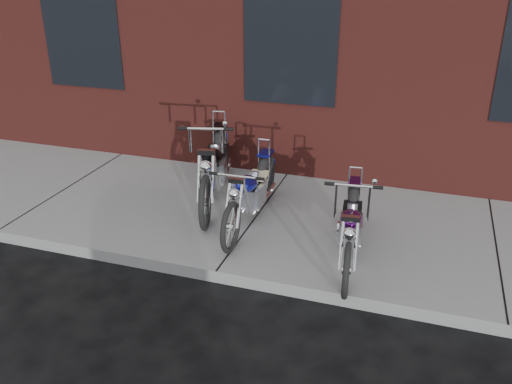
% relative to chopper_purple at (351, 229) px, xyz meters
% --- Properties ---
extents(ground, '(120.00, 120.00, 0.00)m').
position_rel_chopper_purple_xyz_m(ground, '(-1.35, -0.77, -0.52)').
color(ground, black).
rests_on(ground, ground).
extents(sidewalk, '(22.00, 3.00, 0.15)m').
position_rel_chopper_purple_xyz_m(sidewalk, '(-1.35, 0.73, -0.45)').
color(sidewalk, gray).
rests_on(sidewalk, ground).
extents(chopper_purple, '(0.50, 2.05, 1.15)m').
position_rel_chopper_purple_xyz_m(chopper_purple, '(0.00, 0.00, 0.00)').
color(chopper_purple, black).
rests_on(chopper_purple, sidewalk).
extents(chopper_blue, '(0.52, 2.14, 0.93)m').
position_rel_chopper_purple_xyz_m(chopper_blue, '(-1.37, 0.52, 0.01)').
color(chopper_blue, black).
rests_on(chopper_blue, sidewalk).
extents(chopper_third, '(0.85, 2.43, 1.26)m').
position_rel_chopper_purple_xyz_m(chopper_third, '(-2.10, 1.05, 0.08)').
color(chopper_third, black).
rests_on(chopper_third, sidewalk).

